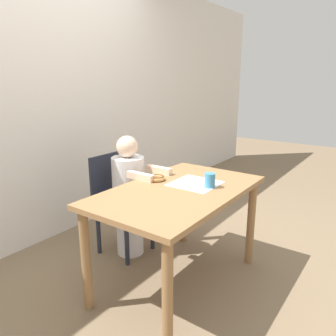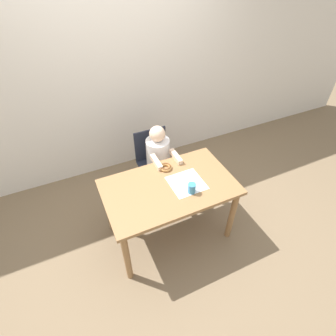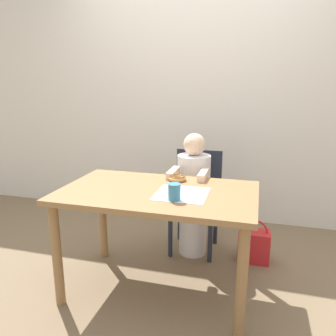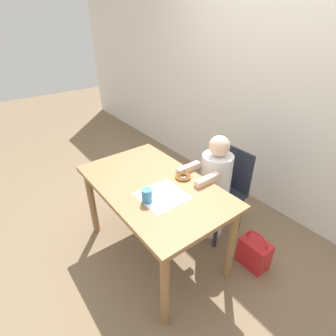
{
  "view_description": "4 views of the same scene",
  "coord_description": "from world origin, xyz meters",
  "px_view_note": "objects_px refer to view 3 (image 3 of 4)",
  "views": [
    {
      "loc": [
        -1.73,
        -1.16,
        1.43
      ],
      "look_at": [
        0.04,
        0.11,
        0.84
      ],
      "focal_mm": 35.0,
      "sensor_mm": 36.0,
      "label": 1
    },
    {
      "loc": [
        -0.74,
        -1.57,
        2.47
      ],
      "look_at": [
        0.04,
        0.11,
        0.84
      ],
      "focal_mm": 28.0,
      "sensor_mm": 36.0,
      "label": 2
    },
    {
      "loc": [
        0.59,
        -1.89,
        1.37
      ],
      "look_at": [
        0.04,
        0.11,
        0.84
      ],
      "focal_mm": 35.0,
      "sensor_mm": 36.0,
      "label": 3
    },
    {
      "loc": [
        1.38,
        -0.92,
        1.84
      ],
      "look_at": [
        0.04,
        0.11,
        0.84
      ],
      "focal_mm": 28.0,
      "sensor_mm": 36.0,
      "label": 4
    }
  ],
  "objects_px": {
    "donut": "(177,178)",
    "cup": "(174,192)",
    "child_figure": "(193,196)",
    "chair": "(196,199)",
    "handbag": "(254,245)"
  },
  "relations": [
    {
      "from": "donut",
      "to": "cup",
      "type": "bearing_deg",
      "value": -78.45
    },
    {
      "from": "child_figure",
      "to": "chair",
      "type": "bearing_deg",
      "value": 90.0
    },
    {
      "from": "cup",
      "to": "donut",
      "type": "bearing_deg",
      "value": 101.55
    },
    {
      "from": "chair",
      "to": "donut",
      "type": "distance_m",
      "value": 0.53
    },
    {
      "from": "chair",
      "to": "cup",
      "type": "bearing_deg",
      "value": -88.17
    },
    {
      "from": "donut",
      "to": "handbag",
      "type": "distance_m",
      "value": 0.88
    },
    {
      "from": "cup",
      "to": "handbag",
      "type": "bearing_deg",
      "value": 57.11
    },
    {
      "from": "handbag",
      "to": "chair",
      "type": "bearing_deg",
      "value": 167.8
    },
    {
      "from": "donut",
      "to": "chair",
      "type": "bearing_deg",
      "value": 82.94
    },
    {
      "from": "child_figure",
      "to": "handbag",
      "type": "bearing_deg",
      "value": 0.61
    },
    {
      "from": "handbag",
      "to": "cup",
      "type": "height_order",
      "value": "cup"
    },
    {
      "from": "handbag",
      "to": "cup",
      "type": "xyz_separation_m",
      "value": [
        -0.47,
        -0.72,
        0.63
      ]
    },
    {
      "from": "child_figure",
      "to": "handbag",
      "type": "height_order",
      "value": "child_figure"
    },
    {
      "from": "cup",
      "to": "chair",
      "type": "bearing_deg",
      "value": 91.83
    },
    {
      "from": "child_figure",
      "to": "cup",
      "type": "relative_size",
      "value": 10.0
    }
  ]
}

